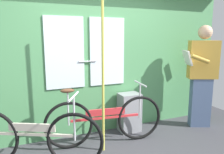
# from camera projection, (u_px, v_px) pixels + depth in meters

# --- Properties ---
(train_door_wall) EXTENTS (4.89, 0.28, 2.40)m
(train_door_wall) POSITION_uv_depth(u_px,v_px,m) (98.00, 59.00, 3.63)
(train_door_wall) COLOR #4C8C56
(train_door_wall) RESTS_ON ground_plane
(bicycle_near_door) EXTENTS (1.60, 0.89, 0.93)m
(bicycle_near_door) POSITION_uv_depth(u_px,v_px,m) (32.00, 137.00, 2.74)
(bicycle_near_door) COLOR black
(bicycle_near_door) RESTS_ON ground_plane
(bicycle_leaning_behind) EXTENTS (1.80, 0.44, 0.92)m
(bicycle_leaning_behind) POSITION_uv_depth(u_px,v_px,m) (105.00, 120.00, 3.31)
(bicycle_leaning_behind) COLOR black
(bicycle_leaning_behind) RESTS_ON ground_plane
(passenger_reading_newspaper) EXTENTS (0.64, 0.60, 1.81)m
(passenger_reading_newspaper) POSITION_uv_depth(u_px,v_px,m) (202.00, 74.00, 3.90)
(passenger_reading_newspaper) COLOR slate
(passenger_reading_newspaper) RESTS_ON ground_plane
(trash_bin_by_wall) EXTENTS (0.35, 0.28, 0.66)m
(trash_bin_by_wall) POSITION_uv_depth(u_px,v_px,m) (129.00, 112.00, 3.80)
(trash_bin_by_wall) COLOR gray
(trash_bin_by_wall) RESTS_ON ground_plane
(handrail_pole) EXTENTS (0.04, 0.04, 2.36)m
(handrail_pole) POSITION_uv_depth(u_px,v_px,m) (103.00, 69.00, 2.98)
(handrail_pole) COLOR #C6C14C
(handrail_pole) RESTS_ON ground_plane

